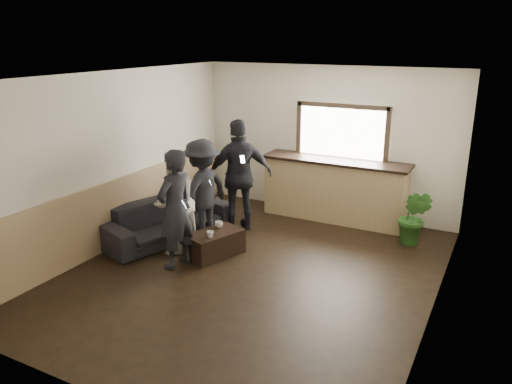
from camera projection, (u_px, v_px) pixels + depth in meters
The scene contains 12 objects.
ground at pixel (252, 272), 7.29m from camera, with size 5.00×6.00×0.01m, color black.
room_shell at pixel (207, 169), 7.18m from camera, with size 5.01×6.01×2.80m.
bar_counter at pixel (335, 186), 9.25m from camera, with size 2.70×0.68×2.13m.
sofa at pixel (167, 220), 8.43m from camera, with size 2.27×0.89×0.66m, color black.
coffee_table at pixel (215, 244), 7.80m from camera, with size 0.49×0.87×0.39m, color black.
cup_a at pixel (219, 224), 7.92m from camera, with size 0.13×0.13×0.10m, color silver.
cup_b at pixel (210, 234), 7.53m from camera, with size 0.11×0.11×0.10m, color silver.
potted_plant at pixel (414, 217), 8.12m from camera, with size 0.52×0.42×0.95m, color #2D6623.
person_a at pixel (175, 210), 7.23m from camera, with size 0.52×0.70×1.79m.
person_b at pixel (175, 202), 7.77m from camera, with size 0.70×0.86×1.65m.
person_c at pixel (202, 190), 8.28m from camera, with size 0.82×1.20×1.71m.
person_d at pixel (240, 176), 8.63m from camera, with size 1.17×1.14×1.97m.
Camera 1 is at (3.10, -5.83, 3.31)m, focal length 35.00 mm.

